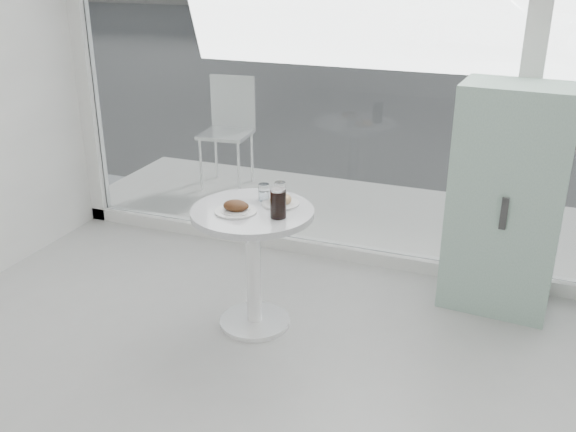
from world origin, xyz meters
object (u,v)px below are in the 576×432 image
at_px(patio_chair, 229,124).
at_px(car_white, 490,15).
at_px(main_table, 253,244).
at_px(plate_donut, 281,201).
at_px(water_tumbler_b, 280,192).
at_px(plate_fritter, 236,208).
at_px(cola_glass, 278,204).
at_px(mint_cabinet, 507,200).
at_px(water_tumbler_a, 264,193).

bearing_deg(patio_chair, car_white, 77.44).
distance_m(patio_chair, car_white, 11.13).
bearing_deg(car_white, main_table, -166.23).
height_order(plate_donut, water_tumbler_b, water_tumbler_b).
bearing_deg(plate_donut, car_white, 89.66).
height_order(patio_chair, plate_fritter, patio_chair).
height_order(water_tumbler_b, cola_glass, cola_glass).
bearing_deg(mint_cabinet, cola_glass, -139.29).
bearing_deg(plate_fritter, patio_chair, 117.10).
height_order(water_tumbler_a, water_tumbler_b, water_tumbler_b).
bearing_deg(water_tumbler_b, car_white, 89.52).
xyz_separation_m(main_table, plate_fritter, (-0.07, -0.07, 0.25)).
relative_size(water_tumbler_a, water_tumbler_b, 0.96).
distance_m(main_table, cola_glass, 0.36).
relative_size(plate_donut, water_tumbler_a, 2.11).
distance_m(mint_cabinet, water_tumbler_a, 1.51).
height_order(main_table, plate_fritter, plate_fritter).
bearing_deg(plate_fritter, car_white, 88.85).
distance_m(plate_fritter, plate_donut, 0.28).
height_order(car_white, plate_fritter, car_white).
xyz_separation_m(patio_chair, plate_fritter, (1.16, -2.28, 0.16)).
bearing_deg(cola_glass, mint_cabinet, 36.51).
bearing_deg(cola_glass, water_tumbler_b, 109.66).
xyz_separation_m(plate_fritter, plate_donut, (0.19, 0.21, -0.01)).
xyz_separation_m(water_tumbler_a, water_tumbler_b, (0.08, 0.05, 0.00)).
height_order(mint_cabinet, water_tumbler_a, mint_cabinet).
distance_m(mint_cabinet, patio_chair, 2.95).
bearing_deg(water_tumbler_b, cola_glass, -70.34).
bearing_deg(patio_chair, water_tumbler_a, -64.00).
xyz_separation_m(water_tumbler_a, cola_glass, (0.18, -0.21, 0.04)).
bearing_deg(cola_glass, car_white, 89.94).
distance_m(plate_donut, water_tumbler_a, 0.12).
relative_size(mint_cabinet, plate_fritter, 5.98).
bearing_deg(patio_chair, main_table, -65.97).
bearing_deg(plate_donut, water_tumbler_b, 113.88).
xyz_separation_m(mint_cabinet, water_tumbler_a, (-1.36, -0.66, 0.09)).
bearing_deg(car_white, water_tumbler_a, -166.20).
bearing_deg(patio_chair, cola_glass, -63.09).
height_order(plate_fritter, cola_glass, cola_glass).
distance_m(patio_chair, cola_glass, 2.68).
height_order(main_table, water_tumbler_b, water_tumbler_b).
xyz_separation_m(mint_cabinet, car_white, (-1.16, 12.43, 0.02)).
height_order(patio_chair, car_white, car_white).
bearing_deg(main_table, water_tumbler_b, 65.56).
height_order(patio_chair, water_tumbler_b, patio_chair).
bearing_deg(plate_fritter, main_table, 48.06).
distance_m(mint_cabinet, plate_donut, 1.42).
distance_m(water_tumbler_a, cola_glass, 0.28).
xyz_separation_m(patio_chair, water_tumbler_a, (1.24, -2.05, 0.18)).
distance_m(car_white, plate_fritter, 13.32).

